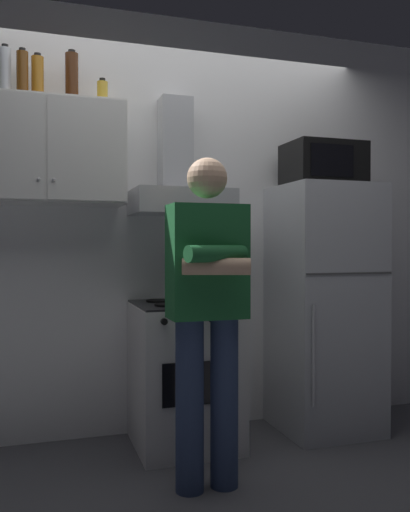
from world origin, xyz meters
TOP-DOWN VIEW (x-y plane):
  - ground_plane at (0.00, 0.00)m, footprint 7.00×7.00m
  - back_wall_tiled at (0.00, 0.60)m, footprint 4.80×0.10m
  - upper_cabinet at (-0.85, 0.37)m, footprint 0.90×0.37m
  - stove_oven at (-0.05, 0.25)m, footprint 0.60×0.62m
  - range_hood at (-0.05, 0.38)m, footprint 0.60×0.44m
  - refrigerator at (0.90, 0.25)m, footprint 0.60×0.62m
  - microwave at (0.90, 0.27)m, footprint 0.48×0.37m
  - person_standing at (-0.10, -0.36)m, footprint 0.38×0.33m
  - cooking_pot at (0.08, 0.13)m, footprint 0.30×0.20m
  - bottle_rum_dark at (-0.70, 0.41)m, footprint 0.08×0.08m
  - bottle_vodka_clear at (-1.06, 0.39)m, footprint 0.06×0.06m
  - bottle_spice_jar at (-0.52, 0.39)m, footprint 0.06×0.06m
  - bottle_beer_brown at (-0.97, 0.36)m, footprint 0.07×0.07m
  - bottle_liquor_amber at (-0.89, 0.40)m, footprint 0.07×0.07m

SIDE VIEW (x-z plane):
  - ground_plane at x=0.00m, z-range 0.00..0.00m
  - stove_oven at x=-0.05m, z-range 0.00..0.87m
  - refrigerator at x=0.90m, z-range 0.00..1.60m
  - person_standing at x=-0.10m, z-range 0.08..1.72m
  - cooking_pot at x=0.08m, z-range 0.87..0.97m
  - back_wall_tiled at x=0.00m, z-range 0.00..2.70m
  - range_hood at x=-0.05m, z-range 1.22..1.97m
  - microwave at x=0.90m, z-range 1.60..1.88m
  - upper_cabinet at x=-0.85m, z-range 1.45..2.05m
  - bottle_spice_jar at x=-0.52m, z-range 2.04..2.20m
  - bottle_liquor_amber at x=-0.89m, z-range 2.04..2.31m
  - bottle_beer_brown at x=-0.97m, z-range 2.04..2.32m
  - bottle_vodka_clear at x=-1.06m, z-range 2.04..2.34m
  - bottle_rum_dark at x=-0.70m, z-range 2.04..2.35m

